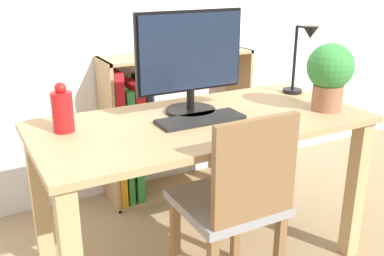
{
  "coord_description": "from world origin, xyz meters",
  "views": [
    {
      "loc": [
        -0.93,
        -1.63,
        1.36
      ],
      "look_at": [
        0.0,
        0.1,
        0.66
      ],
      "focal_mm": 42.0,
      "sensor_mm": 36.0,
      "label": 1
    }
  ],
  "objects_px": {
    "vase": "(63,110)",
    "bookshelf": "(153,127)",
    "monitor": "(190,58)",
    "keyboard": "(201,119)",
    "chair": "(235,201)",
    "desk_lamp": "(303,54)",
    "potted_plant": "(330,73)"
  },
  "relations": [
    {
      "from": "keyboard",
      "to": "vase",
      "type": "distance_m",
      "value": 0.58
    },
    {
      "from": "potted_plant",
      "to": "vase",
      "type": "bearing_deg",
      "value": 166.25
    },
    {
      "from": "monitor",
      "to": "bookshelf",
      "type": "height_order",
      "value": "monitor"
    },
    {
      "from": "potted_plant",
      "to": "chair",
      "type": "distance_m",
      "value": 0.75
    },
    {
      "from": "vase",
      "to": "bookshelf",
      "type": "bearing_deg",
      "value": 43.58
    },
    {
      "from": "potted_plant",
      "to": "chair",
      "type": "bearing_deg",
      "value": -166.14
    },
    {
      "from": "keyboard",
      "to": "vase",
      "type": "bearing_deg",
      "value": 164.91
    },
    {
      "from": "desk_lamp",
      "to": "monitor",
      "type": "bearing_deg",
      "value": 178.9
    },
    {
      "from": "monitor",
      "to": "potted_plant",
      "type": "relative_size",
      "value": 1.66
    },
    {
      "from": "keyboard",
      "to": "bookshelf",
      "type": "bearing_deg",
      "value": 82.64
    },
    {
      "from": "keyboard",
      "to": "potted_plant",
      "type": "distance_m",
      "value": 0.64
    },
    {
      "from": "monitor",
      "to": "vase",
      "type": "height_order",
      "value": "monitor"
    },
    {
      "from": "keyboard",
      "to": "vase",
      "type": "relative_size",
      "value": 1.89
    },
    {
      "from": "desk_lamp",
      "to": "potted_plant",
      "type": "distance_m",
      "value": 0.27
    },
    {
      "from": "vase",
      "to": "desk_lamp",
      "type": "distance_m",
      "value": 1.22
    },
    {
      "from": "vase",
      "to": "desk_lamp",
      "type": "bearing_deg",
      "value": -1.23
    },
    {
      "from": "keyboard",
      "to": "vase",
      "type": "height_order",
      "value": "vase"
    },
    {
      "from": "vase",
      "to": "chair",
      "type": "distance_m",
      "value": 0.78
    },
    {
      "from": "chair",
      "to": "bookshelf",
      "type": "xyz_separation_m",
      "value": [
        0.09,
        1.05,
        -0.03
      ]
    },
    {
      "from": "monitor",
      "to": "desk_lamp",
      "type": "distance_m",
      "value": 0.64
    },
    {
      "from": "monitor",
      "to": "chair",
      "type": "relative_size",
      "value": 0.6
    },
    {
      "from": "desk_lamp",
      "to": "keyboard",
      "type": "bearing_deg",
      "value": -169.5
    },
    {
      "from": "monitor",
      "to": "keyboard",
      "type": "bearing_deg",
      "value": -98.98
    },
    {
      "from": "monitor",
      "to": "desk_lamp",
      "type": "xyz_separation_m",
      "value": [
        0.64,
        -0.01,
        -0.03
      ]
    },
    {
      "from": "keyboard",
      "to": "chair",
      "type": "bearing_deg",
      "value": -88.96
    },
    {
      "from": "monitor",
      "to": "vase",
      "type": "bearing_deg",
      "value": 178.63
    },
    {
      "from": "chair",
      "to": "keyboard",
      "type": "bearing_deg",
      "value": 86.37
    },
    {
      "from": "keyboard",
      "to": "desk_lamp",
      "type": "relative_size",
      "value": 1.07
    },
    {
      "from": "monitor",
      "to": "keyboard",
      "type": "relative_size",
      "value": 1.34
    },
    {
      "from": "vase",
      "to": "bookshelf",
      "type": "xyz_separation_m",
      "value": [
        0.65,
        0.62,
        -0.37
      ]
    },
    {
      "from": "vase",
      "to": "potted_plant",
      "type": "height_order",
      "value": "potted_plant"
    },
    {
      "from": "monitor",
      "to": "bookshelf",
      "type": "relative_size",
      "value": 0.56
    }
  ]
}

